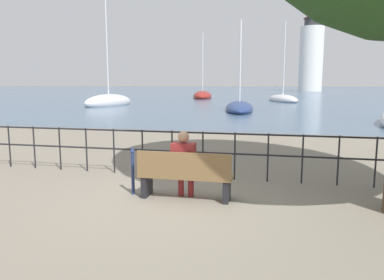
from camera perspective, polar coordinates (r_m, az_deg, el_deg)
name	(u,v)px	position (r m, az deg, el deg)	size (l,w,h in m)	color
ground_plane	(186,198)	(7.00, -0.93, -8.87)	(1000.00, 1000.00, 0.00)	gray
harbor_water	(275,88)	(166.09, 12.59, 7.69)	(600.00, 300.00, 0.01)	#47607A
park_bench	(185,177)	(6.82, -1.07, -5.59)	(1.72, 0.45, 0.90)	brown
seated_person_left	(184,162)	(6.85, -1.23, -3.33)	(0.43, 0.35, 1.25)	maroon
promenade_railing	(203,147)	(8.33, 1.66, -1.13)	(12.88, 0.04, 1.05)	black
closed_umbrella	(133,167)	(7.20, -9.03, -4.15)	(0.09, 0.09, 0.94)	navy
sailboat_0	(203,96)	(53.12, 1.61, 6.70)	(3.58, 7.47, 9.43)	maroon
sailboat_1	(283,99)	(44.99, 13.67, 6.05)	(4.56, 7.70, 9.45)	silver
sailboat_3	(109,102)	(36.54, -12.59, 5.71)	(3.44, 6.74, 12.63)	silver
sailboat_5	(239,108)	(29.40, 7.23, 4.90)	(2.98, 8.50, 7.19)	navy
harbor_lighthouse	(311,55)	(108.22, 17.72, 12.24)	(6.23, 6.23, 20.85)	white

